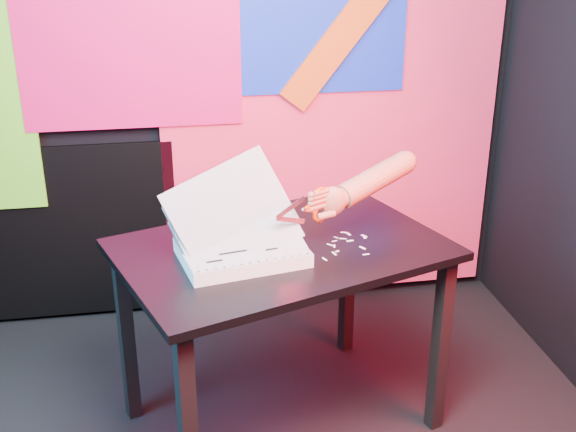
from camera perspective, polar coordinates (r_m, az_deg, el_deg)
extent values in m
cube|color=black|center=(3.28, -7.93, 14.13)|extent=(3.00, 0.01, 2.70)
cube|color=#F12349|center=(3.44, 3.47, 6.16)|extent=(1.60, 0.02, 1.60)
cube|color=#142BBE|center=(3.29, 2.02, 16.10)|extent=(0.85, 0.02, 0.75)
cube|color=#D80E55|center=(3.23, -12.45, 13.71)|extent=(0.95, 0.02, 0.80)
cube|color=black|center=(3.55, -19.30, -1.46)|extent=(1.30, 0.02, 0.85)
cube|color=black|center=(2.33, -7.89, -16.50)|extent=(0.06, 0.06, 0.72)
cube|color=black|center=(2.82, -12.63, -9.25)|extent=(0.06, 0.06, 0.72)
cube|color=black|center=(2.76, 11.94, -9.96)|extent=(0.06, 0.06, 0.72)
cube|color=black|center=(3.18, 4.71, -4.84)|extent=(0.06, 0.06, 0.72)
cube|color=black|center=(2.54, -0.52, -2.67)|extent=(1.29, 1.07, 0.03)
cube|color=silver|center=(2.44, -3.68, -2.88)|extent=(0.45, 0.37, 0.05)
cube|color=white|center=(2.43, -3.69, -2.35)|extent=(0.45, 0.37, 0.00)
cube|color=white|center=(2.42, -3.70, -2.25)|extent=(0.45, 0.35, 0.12)
cube|color=white|center=(2.43, -3.98, -1.61)|extent=(0.46, 0.33, 0.21)
cube|color=white|center=(2.42, -4.29, -0.47)|extent=(0.47, 0.29, 0.30)
cube|color=white|center=(2.42, -4.59, 0.64)|extent=(0.48, 0.25, 0.35)
cylinder|color=black|center=(2.26, -7.10, -4.38)|extent=(0.01, 0.01, 0.00)
cylinder|color=black|center=(2.27, -6.41, -4.27)|extent=(0.01, 0.01, 0.00)
cylinder|color=black|center=(2.28, -5.72, -4.16)|extent=(0.01, 0.01, 0.00)
cylinder|color=black|center=(2.28, -5.04, -4.05)|extent=(0.01, 0.01, 0.00)
cylinder|color=black|center=(2.29, -4.36, -3.94)|extent=(0.01, 0.01, 0.00)
cylinder|color=black|center=(2.30, -3.68, -3.83)|extent=(0.01, 0.01, 0.00)
cylinder|color=black|center=(2.30, -3.01, -3.73)|extent=(0.01, 0.01, 0.00)
cylinder|color=black|center=(2.31, -2.34, -3.62)|extent=(0.01, 0.01, 0.00)
cylinder|color=black|center=(2.32, -1.68, -3.51)|extent=(0.01, 0.01, 0.00)
cylinder|color=black|center=(2.33, -1.03, -3.40)|extent=(0.01, 0.01, 0.00)
cylinder|color=black|center=(2.34, -0.37, -3.29)|extent=(0.01, 0.01, 0.00)
cylinder|color=black|center=(2.35, 0.27, -3.19)|extent=(0.01, 0.01, 0.00)
cylinder|color=black|center=(2.36, 0.92, -3.08)|extent=(0.01, 0.01, 0.00)
cylinder|color=black|center=(2.37, 1.55, -2.97)|extent=(0.01, 0.01, 0.00)
cylinder|color=black|center=(2.51, -8.64, -1.71)|extent=(0.01, 0.01, 0.00)
cylinder|color=black|center=(2.51, -8.01, -1.62)|extent=(0.01, 0.01, 0.00)
cylinder|color=black|center=(2.52, -7.39, -1.53)|extent=(0.01, 0.01, 0.00)
cylinder|color=black|center=(2.52, -6.77, -1.44)|extent=(0.01, 0.01, 0.00)
cylinder|color=black|center=(2.53, -6.15, -1.35)|extent=(0.01, 0.01, 0.00)
cylinder|color=black|center=(2.54, -5.53, -1.26)|extent=(0.01, 0.01, 0.00)
cylinder|color=black|center=(2.54, -4.92, -1.17)|extent=(0.01, 0.01, 0.00)
cylinder|color=black|center=(2.55, -4.31, -1.08)|extent=(0.01, 0.01, 0.00)
cylinder|color=black|center=(2.56, -3.70, -0.99)|extent=(0.01, 0.01, 0.00)
cylinder|color=black|center=(2.56, -3.10, -0.90)|extent=(0.01, 0.01, 0.00)
cylinder|color=black|center=(2.57, -2.50, -0.81)|extent=(0.01, 0.01, 0.00)
cylinder|color=black|center=(2.58, -1.91, -0.72)|extent=(0.01, 0.01, 0.00)
cylinder|color=black|center=(2.59, -1.32, -0.63)|extent=(0.01, 0.01, 0.00)
cylinder|color=black|center=(2.60, -0.73, -0.55)|extent=(0.01, 0.01, 0.00)
cube|color=black|center=(2.45, -6.20, -2.16)|extent=(0.08, 0.03, 0.00)
cube|color=black|center=(2.46, -3.44, -1.96)|extent=(0.05, 0.02, 0.00)
cube|color=black|center=(2.38, -4.36, -2.88)|extent=(0.10, 0.03, 0.00)
cube|color=black|center=(2.39, -1.30, -2.63)|extent=(0.04, 0.02, 0.00)
cube|color=black|center=(2.32, -5.82, -3.57)|extent=(0.05, 0.02, 0.00)
cube|color=silver|center=(2.40, 0.19, 0.65)|extent=(0.11, 0.06, 0.06)
cube|color=silver|center=(2.42, 0.19, -0.31)|extent=(0.11, 0.06, 0.06)
cylinder|color=silver|center=(2.44, 1.28, 0.50)|extent=(0.02, 0.02, 0.01)
cube|color=#F23500|center=(2.46, 1.67, 0.42)|extent=(0.05, 0.03, 0.02)
cube|color=#F23500|center=(2.45, 1.67, 0.80)|extent=(0.05, 0.03, 0.02)
torus|color=#F23500|center=(2.48, 2.59, 1.57)|extent=(0.07, 0.04, 0.07)
torus|color=#F23500|center=(2.50, 2.56, 0.21)|extent=(0.07, 0.04, 0.07)
ellipsoid|color=#BB5C4A|center=(2.52, 3.50, 1.16)|extent=(0.10, 0.06, 0.11)
cylinder|color=#BB5C4A|center=(2.49, 2.58, 0.79)|extent=(0.08, 0.06, 0.02)
cylinder|color=#BB5C4A|center=(2.48, 2.58, 1.21)|extent=(0.07, 0.05, 0.02)
cylinder|color=#BB5C4A|center=(2.48, 2.59, 1.58)|extent=(0.07, 0.05, 0.02)
cylinder|color=#BB5C4A|center=(2.47, 2.60, 1.90)|extent=(0.06, 0.05, 0.02)
cylinder|color=#BB5C4A|center=(2.50, 3.03, 0.06)|extent=(0.07, 0.04, 0.03)
cylinder|color=#BB5C4A|center=(2.55, 4.37, 1.51)|extent=(0.09, 0.09, 0.07)
cylinder|color=#BB5C4A|center=(2.64, 6.92, 2.93)|extent=(0.33, 0.24, 0.15)
sphere|color=#BB5C4A|center=(2.74, 9.30, 4.26)|extent=(0.08, 0.08, 0.08)
cube|color=white|center=(2.48, 3.66, -2.97)|extent=(0.01, 0.03, 0.00)
cube|color=white|center=(2.53, 5.91, -2.51)|extent=(0.02, 0.03, 0.00)
cube|color=white|center=(2.44, 2.91, -3.43)|extent=(0.01, 0.03, 0.00)
cube|color=white|center=(2.60, 3.83, -1.70)|extent=(0.01, 0.02, 0.00)
cube|color=white|center=(2.54, 3.68, -2.39)|extent=(0.01, 0.02, 0.00)
cube|color=white|center=(2.64, 4.80, -1.41)|extent=(0.01, 0.03, 0.00)
cube|color=white|center=(2.58, 4.92, -1.96)|extent=(0.03, 0.01, 0.00)
cube|color=white|center=(2.63, 6.03, -1.58)|extent=(0.02, 0.03, 0.00)
cube|color=white|center=(2.65, 4.41, -1.30)|extent=(0.02, 0.01, 0.00)
cube|color=white|center=(2.58, 3.69, -1.99)|extent=(0.02, 0.01, 0.00)
cube|color=white|center=(2.50, 3.91, -2.80)|extent=(0.02, 0.01, 0.00)
cube|color=white|center=(2.49, 6.18, -3.03)|extent=(0.02, 0.01, 0.00)
cube|color=white|center=(2.60, 4.36, -1.79)|extent=(0.03, 0.01, 0.00)
cube|color=white|center=(2.55, 3.37, -2.29)|extent=(0.02, 0.02, 0.00)
cube|color=white|center=(2.61, 6.08, -1.70)|extent=(0.01, 0.02, 0.00)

